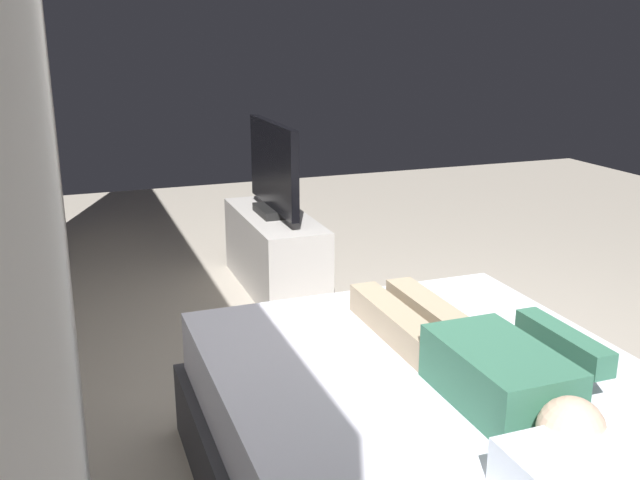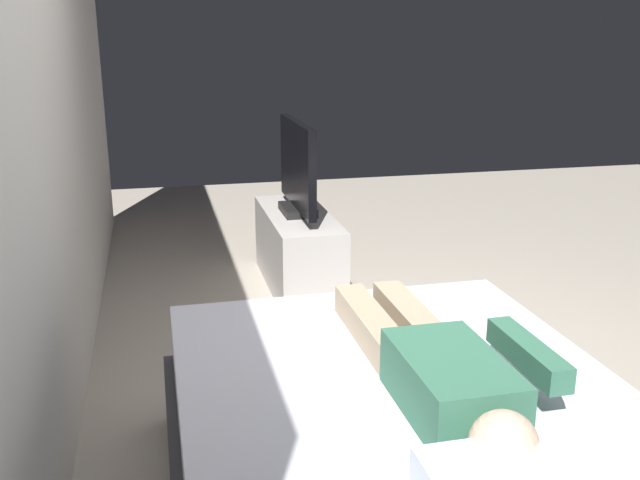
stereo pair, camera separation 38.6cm
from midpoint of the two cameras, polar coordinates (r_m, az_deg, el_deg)
The scene contains 7 objects.
ground_plane at distance 3.31m, azimuth 9.42°, elevation -13.19°, with size 10.00×10.00×0.00m, color #ADA393.
back_wall at distance 3.05m, azimuth -18.37°, elevation 11.42°, with size 6.40×0.10×2.80m, color silver.
bed at distance 2.42m, azimuth 12.05°, elevation -18.23°, with size 1.97×1.50×0.54m.
person at distance 2.30m, azimuth 14.40°, elevation -10.01°, with size 1.26×0.46×0.18m.
remote at distance 2.64m, azimuth 20.67°, elevation -8.72°, with size 0.15×0.04×0.02m, color black.
tv_stand at distance 4.61m, azimuth 0.61°, elevation -0.88°, with size 1.10×0.40×0.50m, color #B7B2AD.
tv at distance 4.48m, azimuth 0.63°, elevation 5.67°, with size 0.88×0.20×0.59m.
Camera 2 is at (-2.69, 0.98, 1.63)m, focal length 39.63 mm.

